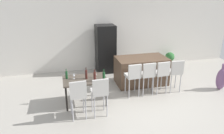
{
  "coord_description": "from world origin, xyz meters",
  "views": [
    {
      "loc": [
        -2.37,
        -5.44,
        3.03
      ],
      "look_at": [
        -0.9,
        0.41,
        0.85
      ],
      "focal_mm": 33.74,
      "sensor_mm": 36.0,
      "label": 1
    }
  ],
  "objects_px": {
    "wine_glass_right": "(74,75)",
    "potted_plant": "(170,58)",
    "dining_chair_far": "(100,91)",
    "refrigerator": "(105,49)",
    "dining_table": "(85,81)",
    "bar_chair_far": "(175,71)",
    "wine_glass_far": "(95,73)",
    "wine_bottle_left": "(86,74)",
    "wine_bottle_corner": "(95,76)",
    "wine_bottle_middle": "(104,76)",
    "bar_chair_right": "(161,72)",
    "bar_chair_middle": "(148,73)",
    "wine_bottle_near": "(66,75)",
    "bar_chair_left": "(133,75)",
    "floor_vase": "(221,79)",
    "kitchen_island": "(141,71)",
    "dining_chair_near": "(78,93)"
  },
  "relations": [
    {
      "from": "bar_chair_right",
      "to": "dining_table",
      "type": "bearing_deg",
      "value": -178.91
    },
    {
      "from": "bar_chair_far",
      "to": "wine_bottle_left",
      "type": "xyz_separation_m",
      "value": [
        -2.77,
        -0.04,
        0.17
      ]
    },
    {
      "from": "bar_chair_right",
      "to": "bar_chair_far",
      "type": "xyz_separation_m",
      "value": [
        0.47,
        -0.0,
        0.0
      ]
    },
    {
      "from": "bar_chair_left",
      "to": "dining_chair_far",
      "type": "bearing_deg",
      "value": -145.51
    },
    {
      "from": "wine_glass_far",
      "to": "kitchen_island",
      "type": "bearing_deg",
      "value": 26.85
    },
    {
      "from": "bar_chair_left",
      "to": "dining_chair_near",
      "type": "height_order",
      "value": "same"
    },
    {
      "from": "wine_bottle_corner",
      "to": "wine_glass_right",
      "type": "distance_m",
      "value": 0.61
    },
    {
      "from": "wine_bottle_middle",
      "to": "refrigerator",
      "type": "bearing_deg",
      "value": 76.58
    },
    {
      "from": "bar_chair_left",
      "to": "wine_bottle_corner",
      "type": "relative_size",
      "value": 3.17
    },
    {
      "from": "dining_chair_near",
      "to": "wine_bottle_left",
      "type": "distance_m",
      "value": 0.84
    },
    {
      "from": "dining_table",
      "to": "wine_bottle_middle",
      "type": "bearing_deg",
      "value": -17.22
    },
    {
      "from": "wine_glass_right",
      "to": "potted_plant",
      "type": "xyz_separation_m",
      "value": [
        4.19,
        2.24,
        -0.52
      ]
    },
    {
      "from": "wine_glass_right",
      "to": "kitchen_island",
      "type": "bearing_deg",
      "value": 19.75
    },
    {
      "from": "kitchen_island",
      "to": "bar_chair_left",
      "type": "xyz_separation_m",
      "value": [
        -0.6,
        -0.86,
        0.24
      ]
    },
    {
      "from": "wine_bottle_middle",
      "to": "bar_chair_far",
      "type": "bearing_deg",
      "value": 4.99
    },
    {
      "from": "dining_chair_near",
      "to": "wine_glass_far",
      "type": "relative_size",
      "value": 6.03
    },
    {
      "from": "wine_glass_far",
      "to": "floor_vase",
      "type": "height_order",
      "value": "wine_glass_far"
    },
    {
      "from": "bar_chair_right",
      "to": "wine_bottle_middle",
      "type": "height_order",
      "value": "bar_chair_right"
    },
    {
      "from": "wine_bottle_near",
      "to": "dining_table",
      "type": "bearing_deg",
      "value": -16.31
    },
    {
      "from": "bar_chair_left",
      "to": "wine_bottle_left",
      "type": "xyz_separation_m",
      "value": [
        -1.39,
        -0.04,
        0.17
      ]
    },
    {
      "from": "bar_chair_right",
      "to": "wine_bottle_middle",
      "type": "xyz_separation_m",
      "value": [
        -1.84,
        -0.2,
        0.15
      ]
    },
    {
      "from": "wine_bottle_corner",
      "to": "potted_plant",
      "type": "height_order",
      "value": "wine_bottle_corner"
    },
    {
      "from": "dining_chair_near",
      "to": "wine_glass_right",
      "type": "xyz_separation_m",
      "value": [
        -0.02,
        0.83,
        0.17
      ]
    },
    {
      "from": "bar_chair_middle",
      "to": "wine_bottle_near",
      "type": "xyz_separation_m",
      "value": [
        -2.38,
        0.1,
        0.15
      ]
    },
    {
      "from": "wine_bottle_left",
      "to": "wine_bottle_middle",
      "type": "relative_size",
      "value": 1.13
    },
    {
      "from": "wine_bottle_left",
      "to": "dining_chair_far",
      "type": "bearing_deg",
      "value": -73.36
    },
    {
      "from": "dining_chair_near",
      "to": "wine_bottle_near",
      "type": "distance_m",
      "value": 0.94
    },
    {
      "from": "wine_bottle_left",
      "to": "wine_glass_right",
      "type": "relative_size",
      "value": 1.89
    },
    {
      "from": "dining_chair_far",
      "to": "refrigerator",
      "type": "height_order",
      "value": "refrigerator"
    },
    {
      "from": "dining_table",
      "to": "wine_glass_far",
      "type": "height_order",
      "value": "wine_glass_far"
    },
    {
      "from": "floor_vase",
      "to": "potted_plant",
      "type": "bearing_deg",
      "value": 100.5
    },
    {
      "from": "wine_glass_right",
      "to": "bar_chair_left",
      "type": "bearing_deg",
      "value": -0.89
    },
    {
      "from": "wine_bottle_corner",
      "to": "wine_bottle_near",
      "type": "height_order",
      "value": "wine_bottle_corner"
    },
    {
      "from": "wine_bottle_corner",
      "to": "wine_bottle_middle",
      "type": "relative_size",
      "value": 1.14
    },
    {
      "from": "dining_table",
      "to": "wine_bottle_left",
      "type": "xyz_separation_m",
      "value": [
        0.05,
        0.0,
        0.21
      ]
    },
    {
      "from": "dining_chair_far",
      "to": "kitchen_island",
      "type": "bearing_deg",
      "value": 43.3
    },
    {
      "from": "bar_chair_right",
      "to": "refrigerator",
      "type": "relative_size",
      "value": 0.57
    },
    {
      "from": "kitchen_island",
      "to": "potted_plant",
      "type": "xyz_separation_m",
      "value": [
        1.86,
        1.41,
        -0.12
      ]
    },
    {
      "from": "wine_bottle_left",
      "to": "wine_bottle_near",
      "type": "xyz_separation_m",
      "value": [
        -0.53,
        0.14,
        -0.02
      ]
    },
    {
      "from": "dining_chair_far",
      "to": "dining_table",
      "type": "bearing_deg",
      "value": 109.81
    },
    {
      "from": "bar_chair_middle",
      "to": "wine_glass_right",
      "type": "distance_m",
      "value": 2.19
    },
    {
      "from": "wine_bottle_left",
      "to": "wine_bottle_corner",
      "type": "distance_m",
      "value": 0.3
    },
    {
      "from": "bar_chair_middle",
      "to": "wine_bottle_near",
      "type": "distance_m",
      "value": 2.38
    },
    {
      "from": "bar_chair_middle",
      "to": "wine_glass_far",
      "type": "distance_m",
      "value": 1.6
    },
    {
      "from": "refrigerator",
      "to": "bar_chair_left",
      "type": "bearing_deg",
      "value": -81.54
    },
    {
      "from": "dining_table",
      "to": "potted_plant",
      "type": "height_order",
      "value": "dining_table"
    },
    {
      "from": "kitchen_island",
      "to": "bar_chair_middle",
      "type": "distance_m",
      "value": 0.91
    },
    {
      "from": "dining_chair_far",
      "to": "potted_plant",
      "type": "xyz_separation_m",
      "value": [
        3.63,
        3.07,
        -0.35
      ]
    },
    {
      "from": "bar_chair_left",
      "to": "wine_glass_right",
      "type": "bearing_deg",
      "value": 179.11
    },
    {
      "from": "bar_chair_far",
      "to": "wine_glass_far",
      "type": "relative_size",
      "value": 6.03
    }
  ]
}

